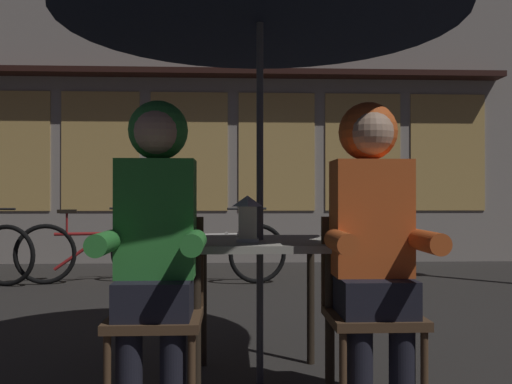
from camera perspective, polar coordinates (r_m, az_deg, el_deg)
ground_plane at (r=3.03m, az=0.41°, el=-19.02°), size 60.00×60.00×0.00m
cafe_table at (r=2.89m, az=0.41°, el=-6.96°), size 0.72×0.72×0.74m
lantern at (r=2.77m, az=-0.89°, el=-2.63°), size 0.11×0.11×0.23m
chair_left at (r=2.57m, az=-10.11°, el=-11.16°), size 0.40×0.40×0.87m
chair_right at (r=2.62m, az=11.57°, el=-10.92°), size 0.40×0.40×0.87m
person_left_hooded at (r=2.47m, az=-10.27°, el=-3.24°), size 0.45×0.56×1.40m
person_right_hooded at (r=2.53m, az=11.88°, el=-3.17°), size 0.45×0.56×1.40m
shopfront_building at (r=8.55m, az=-6.72°, el=13.99°), size 10.00×0.93×6.20m
bicycle_second at (r=6.44m, az=-16.39°, el=-5.89°), size 1.66×0.34×0.84m
bicycle_third at (r=6.00m, az=-4.58°, el=-6.31°), size 1.65×0.43×0.84m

